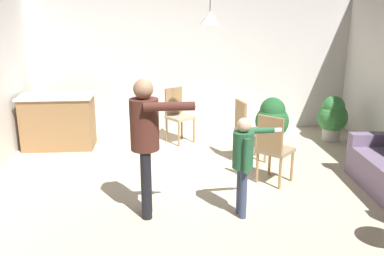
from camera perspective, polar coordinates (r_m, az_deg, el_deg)
The scene contains 11 objects.
ground at distance 5.54m, azimuth 2.74°, elevation -9.22°, with size 7.68×7.68×0.00m, color beige.
wall_back at distance 8.26m, azimuth 0.02°, elevation 8.99°, with size 6.40×0.10×2.70m, color silver.
kitchen_counter at distance 7.60m, azimuth -18.06°, elevation 0.88°, with size 1.26×0.66×0.95m.
person_adult at distance 4.68m, azimuth -6.42°, elevation -0.74°, with size 0.81×0.48×1.64m.
person_child at distance 4.76m, azimuth 7.22°, elevation -3.92°, with size 0.61×0.38×1.21m.
dining_chair_by_counter at distance 6.62m, azimuth 7.63°, elevation -0.05°, with size 0.50×0.50×1.00m.
dining_chair_near_wall at distance 5.79m, azimuth 11.24°, elevation -2.58°, with size 0.59×0.59×1.00m.
dining_chair_centre_back at distance 7.56m, azimuth -2.01°, elevation 2.12°, with size 0.59×0.59×1.00m.
potted_plant_corner at distance 7.36m, azimuth 11.07°, elevation 1.06°, with size 0.59×0.59×0.91m.
potted_plant_by_wall at distance 8.06m, azimuth 18.96°, elevation 1.56°, with size 0.55×0.55×0.85m.
ceiling_light_pendant at distance 6.52m, azimuth 2.51°, elevation 15.03°, with size 0.32×0.32×0.55m.
Camera 1 is at (-0.66, -4.97, 2.36)m, focal length 38.37 mm.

